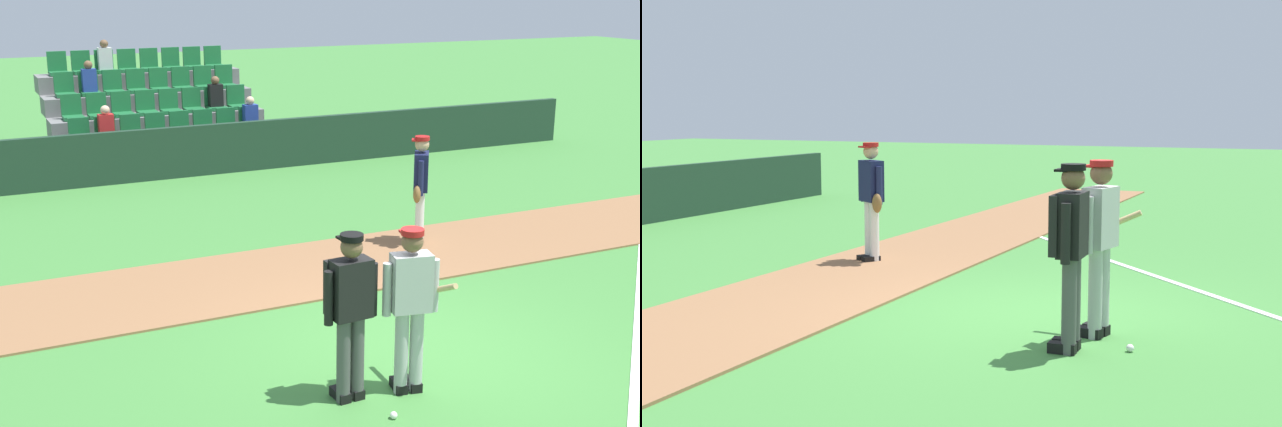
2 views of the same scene
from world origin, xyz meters
TOP-DOWN VIEW (x-y plane):
  - ground_plane at (0.00, 0.00)m, footprint 80.00×80.00m
  - infield_dirt_path at (0.00, 2.91)m, footprint 28.00×2.30m
  - foul_line_chalk at (3.00, -0.50)m, footprint 8.77×8.33m
  - batter_grey_jersey at (-0.54, -0.84)m, footprint 0.63×0.80m
  - umpire_home_plate at (-1.16, -0.73)m, footprint 0.59×0.32m
  - runner_navy_jersey at (2.12, 3.27)m, footprint 0.49×0.57m
  - baseball at (-0.95, -1.26)m, footprint 0.07×0.07m

SIDE VIEW (x-z plane):
  - ground_plane at x=0.00m, z-range 0.00..0.00m
  - foul_line_chalk at x=3.00m, z-range 0.00..0.01m
  - infield_dirt_path at x=0.00m, z-range 0.00..0.03m
  - baseball at x=-0.95m, z-range 0.00..0.07m
  - runner_navy_jersey at x=2.12m, z-range 0.08..1.84m
  - batter_grey_jersey at x=-0.54m, z-range 0.09..1.85m
  - umpire_home_plate at x=-1.16m, z-range 0.12..1.88m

